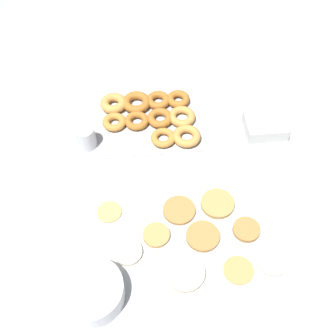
{
  "coord_description": "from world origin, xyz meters",
  "views": [
    {
      "loc": [
        0.13,
        0.71,
        1.17
      ],
      "look_at": [
        0.05,
        -0.12,
        0.04
      ],
      "focal_mm": 45.0,
      "sensor_mm": 36.0,
      "label": 1
    }
  ],
  "objects_px": {
    "pancake_3": "(203,236)",
    "pancake_4": "(128,252)",
    "container_stack": "(265,126)",
    "pancake_5": "(185,273)",
    "pancake_2": "(246,230)",
    "pancake_1": "(109,212)",
    "pancake_7": "(217,204)",
    "paper_cup": "(86,137)",
    "pancake_6": "(273,259)",
    "donut_tray": "(151,116)",
    "pancake_0": "(156,235)",
    "pancake_9": "(239,270)",
    "batter_bowl": "(91,292)",
    "pancake_8": "(179,210)"
  },
  "relations": [
    {
      "from": "pancake_5",
      "to": "pancake_7",
      "type": "height_order",
      "value": "same"
    },
    {
      "from": "pancake_0",
      "to": "pancake_6",
      "type": "relative_size",
      "value": 0.8
    },
    {
      "from": "pancake_2",
      "to": "pancake_5",
      "type": "relative_size",
      "value": 0.73
    },
    {
      "from": "pancake_4",
      "to": "paper_cup",
      "type": "relative_size",
      "value": 1.0
    },
    {
      "from": "pancake_8",
      "to": "paper_cup",
      "type": "xyz_separation_m",
      "value": [
        0.3,
        -0.31,
        0.04
      ]
    },
    {
      "from": "donut_tray",
      "to": "pancake_0",
      "type": "bearing_deg",
      "value": 87.63
    },
    {
      "from": "pancake_2",
      "to": "container_stack",
      "type": "height_order",
      "value": "container_stack"
    },
    {
      "from": "pancake_1",
      "to": "batter_bowl",
      "type": "distance_m",
      "value": 0.28
    },
    {
      "from": "pancake_1",
      "to": "pancake_2",
      "type": "bearing_deg",
      "value": 165.73
    },
    {
      "from": "batter_bowl",
      "to": "container_stack",
      "type": "distance_m",
      "value": 0.84
    },
    {
      "from": "pancake_1",
      "to": "pancake_7",
      "type": "relative_size",
      "value": 0.74
    },
    {
      "from": "pancake_5",
      "to": "batter_bowl",
      "type": "height_order",
      "value": "batter_bowl"
    },
    {
      "from": "pancake_1",
      "to": "batter_bowl",
      "type": "bearing_deg",
      "value": 79.72
    },
    {
      "from": "batter_bowl",
      "to": "paper_cup",
      "type": "xyz_separation_m",
      "value": [
        0.03,
        -0.56,
        0.01
      ]
    },
    {
      "from": "pancake_3",
      "to": "donut_tray",
      "type": "relative_size",
      "value": 0.28
    },
    {
      "from": "pancake_8",
      "to": "container_stack",
      "type": "distance_m",
      "value": 0.47
    },
    {
      "from": "pancake_0",
      "to": "donut_tray",
      "type": "bearing_deg",
      "value": -92.37
    },
    {
      "from": "pancake_5",
      "to": "pancake_7",
      "type": "relative_size",
      "value": 1.06
    },
    {
      "from": "pancake_4",
      "to": "pancake_2",
      "type": "bearing_deg",
      "value": -173.78
    },
    {
      "from": "pancake_3",
      "to": "pancake_6",
      "type": "xyz_separation_m",
      "value": [
        -0.2,
        0.1,
        -0.0
      ]
    },
    {
      "from": "pancake_2",
      "to": "batter_bowl",
      "type": "distance_m",
      "value": 0.5
    },
    {
      "from": "container_stack",
      "to": "pancake_5",
      "type": "bearing_deg",
      "value": 55.64
    },
    {
      "from": "pancake_7",
      "to": "donut_tray",
      "type": "height_order",
      "value": "donut_tray"
    },
    {
      "from": "pancake_3",
      "to": "paper_cup",
      "type": "relative_size",
      "value": 1.21
    },
    {
      "from": "donut_tray",
      "to": "container_stack",
      "type": "height_order",
      "value": "container_stack"
    },
    {
      "from": "pancake_5",
      "to": "pancake_6",
      "type": "xyz_separation_m",
      "value": [
        -0.26,
        -0.02,
        -0.0
      ]
    },
    {
      "from": "donut_tray",
      "to": "container_stack",
      "type": "relative_size",
      "value": 2.48
    },
    {
      "from": "pancake_0",
      "to": "pancake_4",
      "type": "xyz_separation_m",
      "value": [
        0.09,
        0.05,
        0.0
      ]
    },
    {
      "from": "pancake_2",
      "to": "container_stack",
      "type": "bearing_deg",
      "value": -110.71
    },
    {
      "from": "pancake_9",
      "to": "pancake_1",
      "type": "bearing_deg",
      "value": -32.0
    },
    {
      "from": "pancake_0",
      "to": "pancake_8",
      "type": "distance_m",
      "value": 0.11
    },
    {
      "from": "pancake_4",
      "to": "paper_cup",
      "type": "xyz_separation_m",
      "value": [
        0.13,
        -0.44,
        0.04
      ]
    },
    {
      "from": "pancake_0",
      "to": "pancake_9",
      "type": "bearing_deg",
      "value": 149.73
    },
    {
      "from": "pancake_6",
      "to": "pancake_8",
      "type": "relative_size",
      "value": 0.99
    },
    {
      "from": "pancake_3",
      "to": "pancake_4",
      "type": "xyz_separation_m",
      "value": [
        0.23,
        0.03,
        0.0
      ]
    },
    {
      "from": "batter_bowl",
      "to": "paper_cup",
      "type": "distance_m",
      "value": 0.56
    },
    {
      "from": "donut_tray",
      "to": "batter_bowl",
      "type": "relative_size",
      "value": 2.01
    },
    {
      "from": "pancake_3",
      "to": "pancake_6",
      "type": "distance_m",
      "value": 0.22
    },
    {
      "from": "container_stack",
      "to": "pancake_7",
      "type": "bearing_deg",
      "value": 53.04
    },
    {
      "from": "paper_cup",
      "to": "pancake_9",
      "type": "bearing_deg",
      "value": 130.7
    },
    {
      "from": "pancake_0",
      "to": "pancake_3",
      "type": "distance_m",
      "value": 0.14
    },
    {
      "from": "pancake_1",
      "to": "paper_cup",
      "type": "height_order",
      "value": "paper_cup"
    },
    {
      "from": "pancake_6",
      "to": "donut_tray",
      "type": "height_order",
      "value": "donut_tray"
    },
    {
      "from": "pancake_4",
      "to": "pancake_7",
      "type": "height_order",
      "value": "pancake_7"
    },
    {
      "from": "pancake_7",
      "to": "batter_bowl",
      "type": "height_order",
      "value": "batter_bowl"
    },
    {
      "from": "pancake_2",
      "to": "pancake_3",
      "type": "distance_m",
      "value": 0.14
    },
    {
      "from": "pancake_1",
      "to": "pancake_4",
      "type": "relative_size",
      "value": 0.93
    },
    {
      "from": "pancake_5",
      "to": "pancake_6",
      "type": "relative_size",
      "value": 1.11
    },
    {
      "from": "pancake_7",
      "to": "container_stack",
      "type": "bearing_deg",
      "value": -126.96
    },
    {
      "from": "pancake_9",
      "to": "batter_bowl",
      "type": "distance_m",
      "value": 0.43
    }
  ]
}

